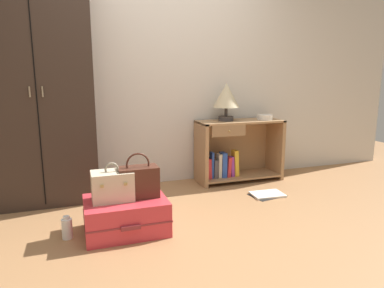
# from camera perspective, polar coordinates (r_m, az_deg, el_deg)

# --- Properties ---
(ground_plane) EXTENTS (9.00, 9.00, 0.00)m
(ground_plane) POSITION_cam_1_polar(r_m,az_deg,el_deg) (2.67, 1.19, -15.25)
(ground_plane) COLOR #9E7047
(back_wall) EXTENTS (6.40, 0.10, 2.60)m
(back_wall) POSITION_cam_1_polar(r_m,az_deg,el_deg) (3.84, -6.70, 12.75)
(back_wall) COLOR beige
(back_wall) RESTS_ON ground_plane
(wardrobe) EXTENTS (0.95, 0.47, 2.12)m
(wardrobe) POSITION_cam_1_polar(r_m,az_deg,el_deg) (3.46, -24.07, 8.06)
(wardrobe) COLOR #33261E
(wardrobe) RESTS_ON ground_plane
(bookshelf) EXTENTS (0.98, 0.39, 0.70)m
(bookshelf) POSITION_cam_1_polar(r_m,az_deg,el_deg) (3.99, 7.18, -1.17)
(bookshelf) COLOR #A37A51
(bookshelf) RESTS_ON ground_plane
(table_lamp) EXTENTS (0.29, 0.29, 0.42)m
(table_lamp) POSITION_cam_1_polar(r_m,az_deg,el_deg) (3.86, 5.70, 7.80)
(table_lamp) COLOR #3D3838
(table_lamp) RESTS_ON bookshelf
(bowl) EXTENTS (0.18, 0.18, 0.06)m
(bowl) POSITION_cam_1_polar(r_m,az_deg,el_deg) (4.05, 11.97, 4.37)
(bowl) COLOR silver
(bowl) RESTS_ON bookshelf
(suitcase_large) EXTENTS (0.62, 0.49, 0.26)m
(suitcase_large) POSITION_cam_1_polar(r_m,az_deg,el_deg) (2.76, -10.88, -11.49)
(suitcase_large) COLOR #D1333D
(suitcase_large) RESTS_ON ground_plane
(train_case) EXTENTS (0.31, 0.22, 0.29)m
(train_case) POSITION_cam_1_polar(r_m,az_deg,el_deg) (2.68, -13.04, -6.73)
(train_case) COLOR beige
(train_case) RESTS_ON suitcase_large
(handbag) EXTENTS (0.31, 0.17, 0.35)m
(handbag) POSITION_cam_1_polar(r_m,az_deg,el_deg) (2.71, -8.87, -6.13)
(handbag) COLOR #472319
(handbag) RESTS_ON suitcase_large
(bottle) EXTENTS (0.08, 0.08, 0.17)m
(bottle) POSITION_cam_1_polar(r_m,az_deg,el_deg) (2.78, -19.99, -12.96)
(bottle) COLOR white
(bottle) RESTS_ON ground_plane
(open_book_on_floor) EXTENTS (0.37, 0.29, 0.02)m
(open_book_on_floor) POSITION_cam_1_polar(r_m,az_deg,el_deg) (3.61, 12.38, -8.17)
(open_book_on_floor) COLOR white
(open_book_on_floor) RESTS_ON ground_plane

